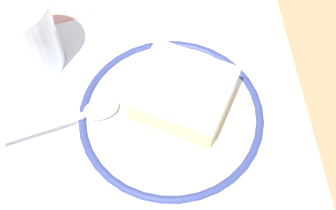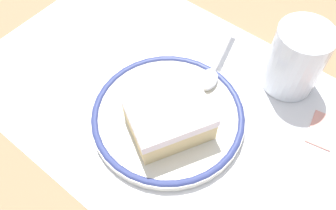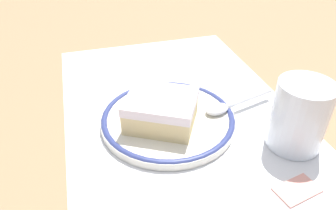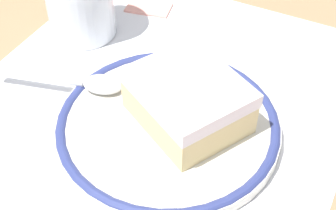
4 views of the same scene
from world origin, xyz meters
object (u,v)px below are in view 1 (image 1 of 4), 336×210
plate (168,117)px  cup (22,40)px  cake_slice (180,94)px  sugar_packet (68,9)px  spoon (79,115)px

plate → cup: cup is taller
plate → cake_slice: cake_slice is taller
cup → sugar_packet: cup is taller
cup → sugar_packet: size_ratio=1.83×
plate → cake_slice: bearing=-49.2°
cake_slice → plate: bearing=130.8°
cake_slice → spoon: bearing=93.5°
cake_slice → sugar_packet: 0.19m
plate → spoon: spoon is taller
plate → cup: size_ratio=2.09×
cup → sugar_packet: 0.09m
plate → sugar_packet: (0.16, 0.11, -0.00)m
sugar_packet → spoon: bearing=-174.2°
plate → sugar_packet: plate is taller
cake_slice → spoon: size_ratio=0.94×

